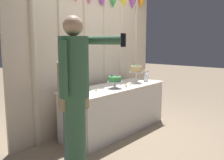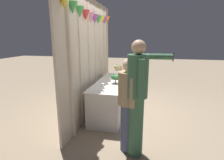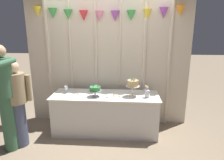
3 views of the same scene
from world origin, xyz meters
TOP-DOWN VIEW (x-y plane):
  - ground_plane at (0.00, 0.00)m, footprint 24.00×24.00m
  - draped_curtain at (-0.02, 0.59)m, footprint 3.30×0.17m
  - cake_table at (0.00, 0.10)m, footprint 2.00×0.70m
  - cake_display_nearleft at (-0.17, -0.02)m, footprint 0.24×0.24m
  - cake_display_nearright at (0.51, 0.05)m, footprint 0.25×0.25m
  - wine_glass at (-0.76, 0.13)m, footprint 0.06×0.06m
  - flower_vase at (0.77, 0.00)m, footprint 0.10×0.12m
  - tealight_far_left at (-0.51, 0.07)m, footprint 0.04×0.04m
  - tealight_near_left at (0.05, -0.08)m, footprint 0.04×0.04m
  - tealight_near_right at (0.16, 0.02)m, footprint 0.05×0.05m
  - tealight_far_right at (0.27, 0.01)m, footprint 0.05×0.05m
  - guest_man_dark_suit at (-1.42, -0.46)m, footprint 0.48×0.43m
  - guest_girl_blue_dress at (-1.52, -0.60)m, footprint 0.45×0.67m

SIDE VIEW (x-z plane):
  - ground_plane at x=0.00m, z-range 0.00..0.00m
  - cake_table at x=0.00m, z-range 0.00..0.77m
  - tealight_far_right at x=0.27m, z-range 0.76..0.79m
  - tealight_far_left at x=-0.51m, z-range 0.76..0.79m
  - tealight_near_right at x=0.16m, z-range 0.76..0.80m
  - tealight_near_left at x=0.05m, z-range 0.76..0.80m
  - guest_man_dark_suit at x=-1.42m, z-range 0.06..1.55m
  - flower_vase at x=0.77m, z-range 0.75..0.98m
  - wine_glass at x=-0.76m, z-range 0.80..0.94m
  - cake_display_nearleft at x=-0.17m, z-range 0.79..1.01m
  - guest_girl_blue_dress at x=-1.52m, z-range 0.11..1.86m
  - cake_display_nearright at x=0.51m, z-range 0.82..1.18m
  - draped_curtain at x=-0.02m, z-range 0.11..2.75m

